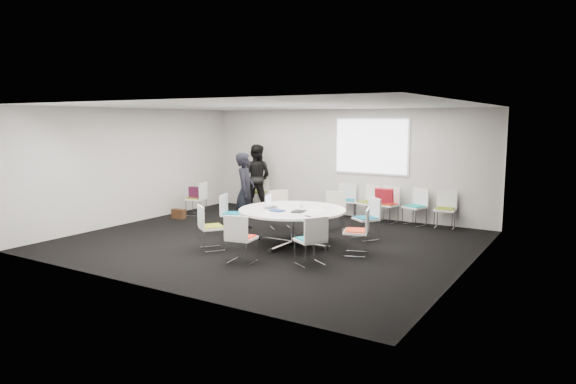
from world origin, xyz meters
The scene contains 31 objects.
room_shell centered at (0.09, 0.00, 1.40)m, with size 8.08×7.08×2.88m.
conference_table centered at (0.57, -0.03, 0.53)m, with size 2.16×2.16×0.73m.
projection_screen centered at (0.80, 3.46, 1.85)m, with size 1.90×0.03×1.35m, color white.
chair_ring_a centered at (2.02, -0.10, 0.28)m, with size 0.57×0.57×0.88m.
chair_ring_b centered at (1.67, 1.18, 0.28)m, with size 0.64×0.63×0.88m.
chair_ring_c centered at (0.69, 1.64, 0.28)m, with size 0.58×0.57×0.88m.
chair_ring_d centered at (-0.47, 1.17, 0.28)m, with size 0.64×0.64×0.88m.
chair_ring_e centered at (-1.06, 0.09, 0.28)m, with size 0.57×0.58×0.88m.
chair_ring_f centered at (-0.56, -1.23, 0.28)m, with size 0.64×0.63×0.88m.
chair_ring_g centered at (0.51, -1.67, 0.28)m, with size 0.52×0.51×0.88m.
chair_ring_h centered at (1.62, -1.16, 0.28)m, with size 0.62×0.63×0.88m.
chair_back_a centered at (0.29, 3.16, 0.28)m, with size 0.59×0.58×0.88m.
chair_back_b centered at (0.87, 3.14, 0.28)m, with size 0.58×0.57×0.88m.
chair_back_c centered at (1.40, 3.12, 0.28)m, with size 0.53×0.52×0.88m.
chair_back_d centered at (2.09, 3.16, 0.28)m, with size 0.59×0.58×0.88m.
chair_back_e centered at (2.80, 3.17, 0.28)m, with size 0.50×0.49×0.88m.
chair_spare_left centered at (-3.25, 1.39, 0.28)m, with size 0.56×0.57×0.88m.
chair_person_back centered at (-2.45, 3.14, 0.28)m, with size 0.58×0.57×0.88m.
person_main centered at (-1.12, 0.67, 0.89)m, with size 0.65×0.43×1.78m, color black.
person_back centered at (-2.44, 2.98, 0.92)m, with size 0.89×0.70×1.84m, color black.
laptop centered at (0.18, -0.18, 0.74)m, with size 0.34×0.22×0.03m, color #333338.
laptop_lid centered at (-0.07, 0.06, 0.86)m, with size 0.30×0.02×0.22m, color silver.
notebook_black centered at (0.83, -0.24, 0.74)m, with size 0.22×0.30×0.02m, color black.
tablet_folio centered at (0.44, -0.39, 0.74)m, with size 0.26×0.20×0.03m, color navy.
papers_right centered at (1.04, 0.10, 0.73)m, with size 0.30×0.21×0.00m, color white.
papers_front centered at (1.15, -0.19, 0.73)m, with size 0.30×0.21×0.00m, color silver.
cup centered at (0.65, 0.18, 0.78)m, with size 0.08×0.08×0.09m, color white.
phone centered at (1.22, -0.55, 0.73)m, with size 0.14×0.07×0.01m, color black.
maroon_bag centered at (-3.27, 1.39, 0.62)m, with size 0.40×0.14×0.28m, color #46122F.
brown_bag centered at (-3.37, 0.83, 0.12)m, with size 0.36×0.16×0.24m, color #372011.
red_jacket centered at (1.40, 2.90, 0.70)m, with size 0.44×0.10×0.35m, color #A61420.
Camera 1 is at (5.83, -8.77, 2.51)m, focal length 32.00 mm.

